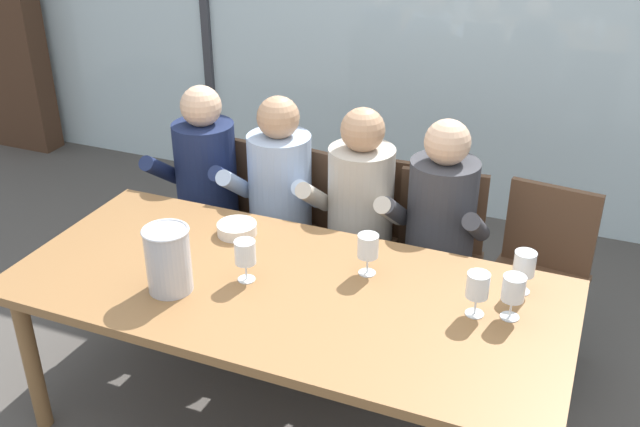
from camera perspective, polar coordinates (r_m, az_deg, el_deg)
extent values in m
plane|color=#4C4742|center=(4.06, 3.54, -7.07)|extent=(14.00, 14.00, 0.00)
cube|color=silver|center=(4.72, 9.48, 14.88)|extent=(7.39, 0.03, 2.60)
cube|color=olive|center=(2.90, -2.67, -5.95)|extent=(2.19, 0.99, 0.04)
cylinder|color=olive|center=(3.35, -21.46, -10.58)|extent=(0.07, 0.07, 0.69)
cylinder|color=olive|center=(3.82, -13.69, -4.18)|extent=(0.07, 0.07, 0.69)
cylinder|color=olive|center=(3.23, 17.16, -11.25)|extent=(0.07, 0.07, 0.69)
cube|color=brown|center=(4.00, -9.10, -0.75)|extent=(0.47, 0.47, 0.03)
cube|color=brown|center=(4.05, -7.74, 3.23)|extent=(0.42, 0.06, 0.42)
cylinder|color=brown|center=(4.09, -12.57, -4.05)|extent=(0.04, 0.04, 0.42)
cylinder|color=brown|center=(3.88, -8.12, -5.41)|extent=(0.04, 0.04, 0.42)
cylinder|color=brown|center=(4.34, -9.54, -1.73)|extent=(0.04, 0.04, 0.42)
cylinder|color=brown|center=(4.15, -5.24, -2.88)|extent=(0.04, 0.04, 0.42)
cube|color=brown|center=(3.81, -2.79, -1.93)|extent=(0.50, 0.50, 0.03)
cube|color=brown|center=(3.86, -1.25, 2.21)|extent=(0.42, 0.09, 0.42)
cylinder|color=brown|center=(3.89, -6.61, -5.24)|extent=(0.04, 0.04, 0.42)
cylinder|color=brown|center=(3.71, -1.85, -6.89)|extent=(0.04, 0.04, 0.42)
cylinder|color=brown|center=(4.15, -3.49, -2.82)|extent=(0.04, 0.04, 0.42)
cylinder|color=brown|center=(3.98, 1.08, -4.23)|extent=(0.04, 0.04, 0.42)
cube|color=brown|center=(3.69, 3.41, -3.03)|extent=(0.45, 0.45, 0.03)
cube|color=brown|center=(3.75, 4.42, 1.35)|extent=(0.42, 0.05, 0.42)
cylinder|color=brown|center=(3.71, -0.40, -6.86)|extent=(0.04, 0.04, 0.42)
cylinder|color=brown|center=(3.61, 5.29, -8.03)|extent=(0.04, 0.04, 0.42)
cylinder|color=brown|center=(4.01, 1.55, -3.98)|extent=(0.04, 0.04, 0.42)
cylinder|color=brown|center=(3.92, 6.82, -4.98)|extent=(0.04, 0.04, 0.42)
cube|color=brown|center=(3.58, 8.86, -4.40)|extent=(0.49, 0.49, 0.03)
cube|color=brown|center=(3.64, 9.49, 0.19)|extent=(0.42, 0.09, 0.42)
cylinder|color=brown|center=(3.56, 5.16, -8.61)|extent=(0.04, 0.04, 0.42)
cylinder|color=brown|center=(3.54, 11.31, -9.41)|extent=(0.04, 0.04, 0.42)
cylinder|color=brown|center=(3.87, 6.17, -5.38)|extent=(0.04, 0.04, 0.42)
cylinder|color=brown|center=(3.85, 11.78, -6.09)|extent=(0.04, 0.04, 0.42)
cube|color=brown|center=(3.55, 16.23, -5.54)|extent=(0.49, 0.49, 0.03)
cube|color=brown|center=(3.61, 17.47, -1.03)|extent=(0.42, 0.08, 0.42)
cylinder|color=brown|center=(3.55, 12.01, -9.29)|extent=(0.04, 0.04, 0.42)
cylinder|color=brown|center=(3.50, 18.01, -10.85)|extent=(0.04, 0.04, 0.42)
cylinder|color=brown|center=(3.86, 13.78, -6.25)|extent=(0.04, 0.04, 0.42)
cylinder|color=brown|center=(3.81, 19.28, -7.62)|extent=(0.04, 0.04, 0.42)
cylinder|color=#192347|center=(3.90, -8.83, 3.30)|extent=(0.34, 0.34, 0.52)
sphere|color=#DBAD89|center=(3.77, -9.22, 8.21)|extent=(0.21, 0.21, 0.21)
cube|color=#47423D|center=(3.90, -11.05, -1.17)|extent=(0.16, 0.41, 0.13)
cube|color=#47423D|center=(3.82, -8.69, -1.60)|extent=(0.16, 0.41, 0.13)
cylinder|color=#47423D|center=(3.88, -12.16, -5.65)|extent=(0.10, 0.10, 0.44)
cylinder|color=#47423D|center=(3.80, -9.79, -6.17)|extent=(0.10, 0.10, 0.44)
cylinder|color=#192347|center=(3.89, -12.16, 3.30)|extent=(0.10, 0.33, 0.26)
cylinder|color=#192347|center=(3.72, -7.07, 2.58)|extent=(0.10, 0.33, 0.26)
cylinder|color=#9EB2D1|center=(3.71, -3.12, 2.30)|extent=(0.35, 0.35, 0.52)
sphere|color=tan|center=(3.58, -3.26, 7.44)|extent=(0.21, 0.21, 0.21)
cube|color=#47423D|center=(3.70, -5.37, -2.45)|extent=(0.17, 0.41, 0.13)
cube|color=#47423D|center=(3.64, -2.74, -2.87)|extent=(0.17, 0.41, 0.13)
cylinder|color=#47423D|center=(3.67, -6.37, -7.21)|extent=(0.10, 0.10, 0.44)
cylinder|color=#47423D|center=(3.61, -3.72, -7.71)|extent=(0.10, 0.10, 0.44)
cylinder|color=#9EB2D1|center=(3.67, -6.56, 2.26)|extent=(0.11, 0.33, 0.26)
cylinder|color=#9EB2D1|center=(3.54, -0.89, 1.51)|extent=(0.11, 0.33, 0.26)
cylinder|color=#B7AD9E|center=(3.56, 3.18, 1.16)|extent=(0.32, 0.32, 0.52)
sphere|color=tan|center=(3.42, 3.33, 6.49)|extent=(0.21, 0.21, 0.21)
cube|color=#47423D|center=(3.55, 0.60, -3.67)|extent=(0.13, 0.40, 0.13)
cube|color=#47423D|center=(3.50, 3.33, -4.25)|extent=(0.13, 0.40, 0.13)
cylinder|color=#47423D|center=(3.53, -0.67, -8.57)|extent=(0.10, 0.10, 0.44)
cylinder|color=#47423D|center=(3.48, 2.09, -9.24)|extent=(0.10, 0.10, 0.44)
cylinder|color=#B7AD9E|center=(3.51, -0.39, 1.28)|extent=(0.08, 0.32, 0.26)
cylinder|color=#B7AD9E|center=(3.40, 5.51, 0.17)|extent=(0.08, 0.32, 0.26)
cylinder|color=#38383D|center=(3.47, 9.39, 0.03)|extent=(0.33, 0.33, 0.52)
sphere|color=#DBAD89|center=(3.32, 9.85, 5.46)|extent=(0.21, 0.21, 0.21)
cube|color=#47423D|center=(3.45, 6.73, -4.93)|extent=(0.14, 0.40, 0.13)
cube|color=#47423D|center=(3.41, 9.62, -5.55)|extent=(0.14, 0.40, 0.13)
cylinder|color=#47423D|center=(3.43, 5.47, -9.99)|extent=(0.10, 0.10, 0.44)
cylinder|color=#47423D|center=(3.39, 8.39, -10.68)|extent=(0.10, 0.10, 0.44)
cylinder|color=#38383D|center=(3.40, 5.80, 0.16)|extent=(0.09, 0.33, 0.26)
cylinder|color=#38383D|center=(3.32, 12.03, -1.06)|extent=(0.09, 0.33, 0.26)
cylinder|color=#B7B7BC|center=(2.85, -11.67, -3.57)|extent=(0.17, 0.17, 0.26)
torus|color=silver|center=(2.79, -11.92, -1.30)|extent=(0.18, 0.18, 0.01)
cylinder|color=silver|center=(3.25, -6.45, -1.18)|extent=(0.18, 0.18, 0.05)
cylinder|color=silver|center=(2.93, -5.71, -5.09)|extent=(0.07, 0.07, 0.00)
cylinder|color=silver|center=(2.91, -5.75, -4.43)|extent=(0.01, 0.01, 0.07)
cylinder|color=silver|center=(2.87, -5.83, -2.99)|extent=(0.08, 0.08, 0.09)
cylinder|color=#E0D184|center=(2.88, -5.80, -3.45)|extent=(0.07, 0.07, 0.04)
cylinder|color=silver|center=(2.97, 3.67, -4.60)|extent=(0.07, 0.07, 0.00)
cylinder|color=silver|center=(2.94, 3.69, -3.95)|extent=(0.01, 0.01, 0.07)
cylinder|color=silver|center=(2.90, 3.74, -2.52)|extent=(0.08, 0.08, 0.09)
cylinder|color=maroon|center=(2.91, 3.72, -2.97)|extent=(0.07, 0.07, 0.04)
cylinder|color=silver|center=(2.95, 15.27, -5.82)|extent=(0.07, 0.07, 0.00)
cylinder|color=silver|center=(2.93, 15.37, -5.17)|extent=(0.01, 0.01, 0.07)
cylinder|color=silver|center=(2.89, 15.58, -3.75)|extent=(0.08, 0.08, 0.09)
cylinder|color=#E0D184|center=(2.90, 15.51, -4.20)|extent=(0.07, 0.07, 0.04)
cylinder|color=silver|center=(2.80, 14.47, -7.75)|extent=(0.07, 0.07, 0.00)
cylinder|color=silver|center=(2.77, 14.57, -7.08)|extent=(0.01, 0.01, 0.07)
cylinder|color=silver|center=(2.73, 14.78, -5.61)|extent=(0.08, 0.08, 0.09)
cylinder|color=#E0D184|center=(2.74, 14.71, -6.08)|extent=(0.07, 0.07, 0.04)
cylinder|color=silver|center=(2.78, 11.88, -7.60)|extent=(0.07, 0.07, 0.00)
cylinder|color=silver|center=(2.76, 11.96, -6.92)|extent=(0.01, 0.01, 0.07)
cylinder|color=silver|center=(2.71, 12.13, -5.44)|extent=(0.08, 0.08, 0.09)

